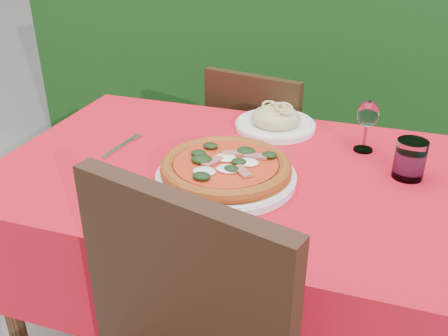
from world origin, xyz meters
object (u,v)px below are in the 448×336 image
(pizza_plate, at_px, (226,170))
(fork, at_px, (118,148))
(chair_far, at_px, (261,156))
(pasta_plate, at_px, (276,121))
(water_glass, at_px, (410,161))
(wine_glass, at_px, (368,116))

(pizza_plate, xyz_separation_m, fork, (-0.37, 0.08, -0.03))
(chair_far, relative_size, pasta_plate, 3.26)
(chair_far, distance_m, water_glass, 0.79)
(fork, bearing_deg, water_glass, 12.84)
(pasta_plate, relative_size, water_glass, 2.46)
(water_glass, bearing_deg, chair_far, 136.62)
(water_glass, bearing_deg, pizza_plate, -159.12)
(water_glass, xyz_separation_m, fork, (-0.83, -0.09, -0.05))
(pasta_plate, bearing_deg, chair_far, 112.02)
(pasta_plate, bearing_deg, fork, -143.47)
(pizza_plate, relative_size, water_glass, 3.50)
(wine_glass, bearing_deg, chair_far, 137.75)
(chair_far, xyz_separation_m, wine_glass, (0.41, -0.37, 0.37))
(pasta_plate, distance_m, fork, 0.52)
(pizza_plate, distance_m, water_glass, 0.49)
(wine_glass, relative_size, fork, 0.77)
(chair_far, bearing_deg, water_glass, 148.52)
(pizza_plate, height_order, fork, pizza_plate)
(water_glass, height_order, wine_glass, wine_glass)
(pasta_plate, height_order, water_glass, water_glass)
(water_glass, bearing_deg, fork, -173.69)
(wine_glass, bearing_deg, pasta_plate, 164.50)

